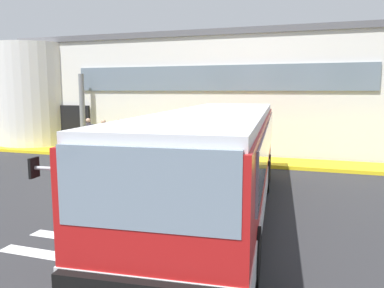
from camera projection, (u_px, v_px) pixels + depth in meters
ground_plane at (141, 182)px, 13.41m from camera, size 80.00×90.00×0.02m
bay_paint_stripes at (139, 230)px, 8.84m from camera, size 4.40×3.96×0.01m
terminal_building at (210, 93)px, 24.12m from camera, size 22.41×13.80×6.10m
boarding_curb at (185, 157)px, 17.92m from camera, size 24.61×2.00×0.15m
entry_support_column at (82, 112)px, 20.04m from camera, size 0.28×0.28×3.92m
bus_main_foreground at (217, 163)px, 9.97m from camera, size 3.59×11.67×2.70m
passenger_near_column at (89, 132)px, 19.27m from camera, size 0.50×0.52×1.68m
passenger_by_doorway at (104, 135)px, 18.45m from camera, size 0.57×0.31×1.68m
passenger_at_curb_edge at (119, 134)px, 18.61m from camera, size 0.58×0.27×1.68m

